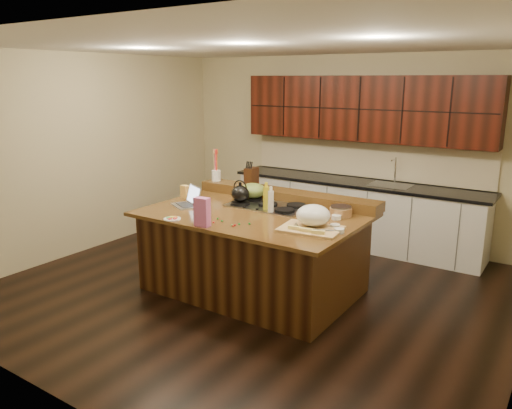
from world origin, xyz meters
The scene contains 31 objects.
room centered at (0.00, 0.00, 1.35)m, with size 5.52×5.02×2.72m.
island centered at (0.00, 0.00, 0.46)m, with size 2.40×1.60×0.92m.
back_ledge centered at (0.00, 0.70, 0.98)m, with size 2.40×0.30×0.12m, color black.
cooktop centered at (0.00, 0.30, 0.94)m, with size 0.92×0.52×0.05m.
back_counter centered at (0.30, 2.23, 0.98)m, with size 3.70×0.66×2.40m.
kettle centered at (-0.30, 0.17, 1.06)m, with size 0.21×0.21×0.19m, color black.
green_bowl centered at (-0.30, 0.43, 1.05)m, with size 0.32×0.32×0.18m, color #5A6E2C.
laptop centered at (-0.79, -0.17, 0.98)m, with size 0.42×0.39×0.23m.
oil_bottle centered at (0.07, 0.15, 1.06)m, with size 0.07×0.07×0.27m, color gold.
vinegar_bottle centered at (0.18, 0.08, 1.04)m, with size 0.06×0.06×0.25m, color silver.
wooden_tray centered at (0.83, -0.18, 1.03)m, with size 0.63×0.50×0.24m.
ramekin_a centered at (1.11, -0.17, 0.94)m, with size 0.10×0.10×0.04m, color white.
ramekin_b centered at (0.88, 0.25, 0.94)m, with size 0.10×0.10×0.04m, color white.
ramekin_c centered at (1.01, -0.07, 0.94)m, with size 0.10×0.10×0.04m, color white.
strainer_bowl centered at (0.86, 0.41, 0.97)m, with size 0.24×0.24×0.09m, color #996B3F.
kitchen_timer centered at (0.70, -0.28, 0.96)m, with size 0.08×0.08×0.07m, color silver.
pink_bag centered at (-0.13, -0.72, 1.07)m, with size 0.16×0.08×0.29m, color #C85EA2.
candy_plate centered at (-0.55, -0.71, 0.93)m, with size 0.18×0.18×0.01m, color white.
package_box centered at (-1.09, 0.11, 1.00)m, with size 0.11×0.08×0.16m, color #EDB453.
utensil_crock centered at (-1.07, 0.70, 1.11)m, with size 0.12×0.12×0.14m, color white.
knife_block centered at (-0.50, 0.70, 1.15)m, with size 0.11×0.19×0.23m, color black.
gumdrop_0 centered at (0.14, -0.53, 0.93)m, with size 0.02×0.02×0.02m, color red.
gumdrop_1 centered at (0.12, -0.56, 0.93)m, with size 0.02×0.02×0.02m, color #198C26.
gumdrop_2 centered at (-0.18, -0.57, 0.93)m, with size 0.02×0.02×0.02m, color red.
gumdrop_3 centered at (-0.07, -0.49, 0.93)m, with size 0.02×0.02×0.02m, color #198C26.
gumdrop_4 centered at (0.13, -0.56, 0.93)m, with size 0.02×0.02×0.02m, color red.
gumdrop_5 centered at (0.15, -0.48, 0.93)m, with size 0.02×0.02×0.02m, color #198C26.
gumdrop_6 centered at (-0.10, -0.58, 0.93)m, with size 0.02×0.02×0.02m, color red.
gumdrop_7 centered at (0.23, -0.41, 0.93)m, with size 0.02×0.02×0.02m, color #198C26.
gumdrop_8 centered at (-0.19, -0.52, 0.93)m, with size 0.02×0.02×0.02m, color red.
gumdrop_9 centered at (-0.16, -0.44, 0.93)m, with size 0.02×0.02×0.02m, color #198C26.
Camera 1 is at (2.98, -4.42, 2.36)m, focal length 35.00 mm.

